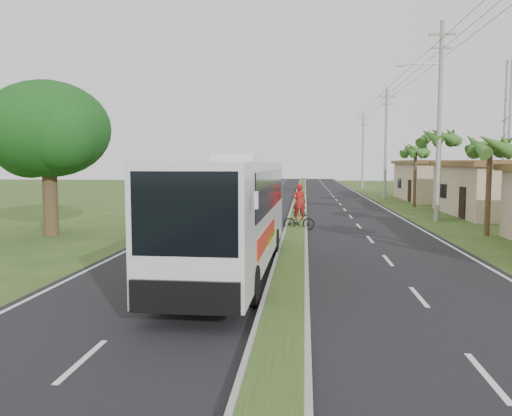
{
  "coord_description": "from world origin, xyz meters",
  "views": [
    {
      "loc": [
        0.46,
        -13.33,
        3.56
      ],
      "look_at": [
        -1.45,
        6.08,
        1.8
      ],
      "focal_mm": 35.0,
      "sensor_mm": 36.0,
      "label": 1
    }
  ],
  "objects": [
    {
      "name": "ground",
      "position": [
        0.0,
        0.0,
        0.0
      ],
      "size": [
        180.0,
        180.0,
        0.0
      ],
      "primitive_type": "plane",
      "color": "#2E4619",
      "rests_on": "ground"
    },
    {
      "name": "road_asphalt",
      "position": [
        0.0,
        20.0,
        0.01
      ],
      "size": [
        14.0,
        160.0,
        0.02
      ],
      "primitive_type": "cube",
      "color": "black",
      "rests_on": "ground"
    },
    {
      "name": "median_strip",
      "position": [
        0.0,
        20.0,
        0.1
      ],
      "size": [
        1.2,
        160.0,
        0.18
      ],
      "color": "gray",
      "rests_on": "ground"
    },
    {
      "name": "lane_edge_left",
      "position": [
        -6.7,
        20.0,
        0.0
      ],
      "size": [
        0.12,
        160.0,
        0.01
      ],
      "primitive_type": "cube",
      "color": "silver",
      "rests_on": "ground"
    },
    {
      "name": "lane_edge_right",
      "position": [
        6.7,
        20.0,
        0.0
      ],
      "size": [
        0.12,
        160.0,
        0.01
      ],
      "primitive_type": "cube",
      "color": "silver",
      "rests_on": "ground"
    },
    {
      "name": "shop_mid",
      "position": [
        14.0,
        22.0,
        1.86
      ],
      "size": [
        7.6,
        10.6,
        3.67
      ],
      "color": "tan",
      "rests_on": "ground"
    },
    {
      "name": "shop_far",
      "position": [
        14.0,
        36.0,
        1.93
      ],
      "size": [
        8.6,
        11.6,
        3.82
      ],
      "color": "tan",
      "rests_on": "ground"
    },
    {
      "name": "palm_verge_b",
      "position": [
        9.4,
        12.0,
        4.36
      ],
      "size": [
        2.4,
        2.4,
        5.05
      ],
      "color": "#473321",
      "rests_on": "ground"
    },
    {
      "name": "palm_verge_c",
      "position": [
        8.8,
        19.0,
        5.12
      ],
      "size": [
        2.4,
        2.4,
        5.85
      ],
      "color": "#473321",
      "rests_on": "ground"
    },
    {
      "name": "palm_verge_d",
      "position": [
        9.3,
        28.0,
        4.55
      ],
      "size": [
        2.4,
        2.4,
        5.25
      ],
      "color": "#473321",
      "rests_on": "ground"
    },
    {
      "name": "shade_tree",
      "position": [
        -12.11,
        10.02,
        5.03
      ],
      "size": [
        6.3,
        6.0,
        7.54
      ],
      "color": "#473321",
      "rests_on": "ground"
    },
    {
      "name": "utility_pole_b",
      "position": [
        8.47,
        18.0,
        6.26
      ],
      "size": [
        3.2,
        0.28,
        12.0
      ],
      "color": "gray",
      "rests_on": "ground"
    },
    {
      "name": "utility_pole_c",
      "position": [
        8.5,
        38.0,
        5.67
      ],
      "size": [
        1.6,
        0.28,
        11.0
      ],
      "color": "gray",
      "rests_on": "ground"
    },
    {
      "name": "utility_pole_d",
      "position": [
        8.5,
        58.0,
        5.42
      ],
      "size": [
        1.6,
        0.28,
        10.5
      ],
      "color": "gray",
      "rests_on": "ground"
    },
    {
      "name": "coach_bus_main",
      "position": [
        -1.88,
        2.62,
        2.12
      ],
      "size": [
        2.72,
        12.0,
        3.86
      ],
      "rotation": [
        0.0,
        0.0,
        -0.02
      ],
      "color": "silver",
      "rests_on": "ground"
    },
    {
      "name": "coach_bus_far",
      "position": [
        -4.95,
        53.84,
        1.86
      ],
      "size": [
        3.08,
        11.4,
        3.29
      ],
      "rotation": [
        0.0,
        0.0,
        -0.06
      ],
      "color": "white",
      "rests_on": "ground"
    },
    {
      "name": "motorcyclist",
      "position": [
        0.17,
        13.04,
        0.95
      ],
      "size": [
        1.65,
        0.48,
        2.47
      ],
      "rotation": [
        0.0,
        0.0,
        -0.01
      ],
      "color": "black",
      "rests_on": "ground"
    }
  ]
}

